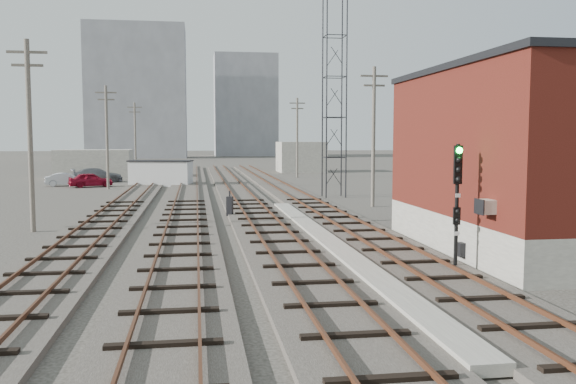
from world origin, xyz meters
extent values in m
plane|color=#282621|center=(0.00, 60.00, 0.00)|extent=(320.00, 320.00, 0.00)
cube|color=#332D28|center=(2.50, 39.00, 0.10)|extent=(3.20, 90.00, 0.20)
cube|color=#4C2816|center=(1.78, 39.00, 0.33)|extent=(0.07, 90.00, 0.12)
cube|color=#4C2816|center=(3.22, 39.00, 0.33)|extent=(0.07, 90.00, 0.12)
cube|color=#332D28|center=(-1.50, 39.00, 0.10)|extent=(3.20, 90.00, 0.20)
cube|color=#4C2816|center=(-2.22, 39.00, 0.33)|extent=(0.07, 90.00, 0.12)
cube|color=#4C2816|center=(-0.78, 39.00, 0.33)|extent=(0.07, 90.00, 0.12)
cube|color=#332D28|center=(-5.50, 39.00, 0.10)|extent=(3.20, 90.00, 0.20)
cube|color=#4C2816|center=(-6.22, 39.00, 0.33)|extent=(0.07, 90.00, 0.12)
cube|color=#4C2816|center=(-4.78, 39.00, 0.33)|extent=(0.07, 90.00, 0.12)
cube|color=#332D28|center=(-9.50, 39.00, 0.10)|extent=(3.20, 90.00, 0.20)
cube|color=#4C2816|center=(-10.22, 39.00, 0.33)|extent=(0.07, 90.00, 0.12)
cube|color=#4C2816|center=(-8.78, 39.00, 0.33)|extent=(0.07, 90.00, 0.12)
cube|color=gray|center=(0.50, 14.00, 0.13)|extent=(0.90, 28.00, 0.26)
cube|color=gray|center=(7.50, 12.00, 0.75)|extent=(6.00, 12.00, 1.50)
cube|color=#5A1A15|center=(7.50, 12.00, 4.25)|extent=(6.00, 12.00, 5.50)
cube|color=black|center=(7.50, 12.00, 7.10)|extent=(6.20, 12.20, 0.25)
cube|color=beige|center=(4.28, 8.00, 2.25)|extent=(0.45, 0.62, 0.45)
cube|color=black|center=(4.40, 10.00, 0.50)|extent=(0.20, 0.35, 0.50)
cylinder|color=black|center=(4.75, 34.25, 7.50)|extent=(0.10, 0.10, 15.00)
cylinder|color=black|center=(6.25, 34.25, 7.50)|extent=(0.10, 0.10, 15.00)
cylinder|color=black|center=(4.75, 35.75, 7.50)|extent=(0.10, 0.10, 15.00)
cylinder|color=black|center=(6.25, 35.75, 7.50)|extent=(0.10, 0.10, 15.00)
cylinder|color=#595147|center=(-12.50, 20.00, 4.50)|extent=(0.24, 0.24, 9.00)
cube|color=#595147|center=(-12.50, 20.00, 8.40)|extent=(1.80, 0.12, 0.12)
cube|color=#595147|center=(-12.50, 20.00, 7.80)|extent=(1.40, 0.12, 0.12)
cylinder|color=#595147|center=(-12.50, 45.00, 4.50)|extent=(0.24, 0.24, 9.00)
cube|color=#595147|center=(-12.50, 45.00, 8.40)|extent=(1.80, 0.12, 0.12)
cube|color=#595147|center=(-12.50, 45.00, 7.80)|extent=(1.40, 0.12, 0.12)
cylinder|color=#595147|center=(-12.50, 70.00, 4.50)|extent=(0.24, 0.24, 9.00)
cube|color=#595147|center=(-12.50, 70.00, 8.40)|extent=(1.80, 0.12, 0.12)
cube|color=#595147|center=(-12.50, 70.00, 7.80)|extent=(1.40, 0.12, 0.12)
cylinder|color=#595147|center=(6.50, 28.00, 4.50)|extent=(0.24, 0.24, 9.00)
cube|color=#595147|center=(6.50, 28.00, 8.40)|extent=(1.80, 0.12, 0.12)
cube|color=#595147|center=(6.50, 28.00, 7.80)|extent=(1.40, 0.12, 0.12)
cylinder|color=#595147|center=(6.50, 58.00, 4.50)|extent=(0.24, 0.24, 9.00)
cube|color=#595147|center=(6.50, 58.00, 8.40)|extent=(1.80, 0.12, 0.12)
cube|color=#595147|center=(6.50, 58.00, 7.80)|extent=(1.40, 0.12, 0.12)
cube|color=gray|center=(-18.00, 135.00, 15.00)|extent=(22.00, 14.00, 30.00)
cube|color=gray|center=(8.00, 150.00, 13.00)|extent=(16.00, 12.00, 26.00)
cube|color=gray|center=(-16.00, 60.00, 1.60)|extent=(8.00, 5.00, 3.20)
cube|color=gray|center=(9.00, 70.00, 2.00)|extent=(6.00, 6.00, 4.00)
cube|color=gray|center=(3.70, 8.88, 0.05)|extent=(0.40, 0.40, 0.10)
cylinder|color=black|center=(3.70, 8.88, 2.12)|extent=(0.13, 0.13, 4.24)
cube|color=black|center=(3.70, 8.86, 3.55)|extent=(0.28, 0.10, 1.27)
sphere|color=#0CE533|center=(3.70, 8.77, 4.03)|extent=(0.21, 0.21, 0.21)
sphere|color=black|center=(3.70, 8.77, 3.71)|extent=(0.21, 0.21, 0.21)
sphere|color=black|center=(3.70, 8.77, 3.39)|extent=(0.21, 0.21, 0.21)
sphere|color=black|center=(3.70, 8.77, 3.07)|extent=(0.21, 0.21, 0.21)
cube|color=black|center=(3.70, 8.86, 1.85)|extent=(0.23, 0.09, 0.58)
cube|color=white|center=(3.70, 8.80, 2.54)|extent=(0.17, 0.02, 0.13)
cube|color=white|center=(3.70, 8.80, 1.27)|extent=(0.17, 0.02, 0.13)
cube|color=black|center=(-2.99, 23.79, 0.65)|extent=(0.42, 0.42, 1.08)
cylinder|color=black|center=(-2.99, 23.79, 1.35)|extent=(0.09, 0.09, 0.33)
cube|color=silver|center=(-8.10, 47.85, 1.16)|extent=(5.91, 3.43, 2.31)
cube|color=black|center=(-8.10, 47.85, 2.36)|extent=(6.13, 3.65, 0.11)
imported|color=maroon|center=(-14.39, 47.52, 0.66)|extent=(4.20, 2.77, 1.33)
imported|color=#B9BCC1|center=(-16.87, 49.15, 0.61)|extent=(3.87, 1.82, 1.23)
imported|color=slate|center=(-14.78, 53.75, 0.72)|extent=(5.33, 3.22, 1.44)
camera|label=1|loc=(-4.80, -10.09, 4.40)|focal=38.00mm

